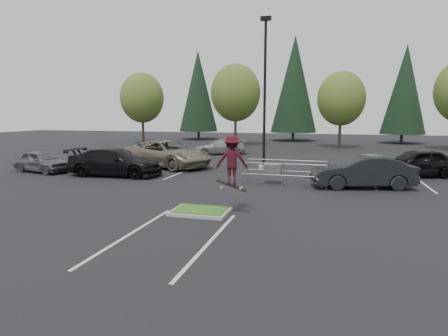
% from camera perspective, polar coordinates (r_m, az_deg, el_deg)
% --- Properties ---
extents(ground, '(120.00, 120.00, 0.00)m').
position_cam_1_polar(ground, '(14.70, -3.62, -6.87)').
color(ground, black).
rests_on(ground, ground).
extents(grass_median, '(2.20, 1.60, 0.16)m').
position_cam_1_polar(grass_median, '(14.68, -3.62, -6.58)').
color(grass_median, '#9E9993').
rests_on(grass_median, ground).
extents(stall_lines, '(22.62, 17.60, 0.01)m').
position_cam_1_polar(stall_lines, '(20.70, -1.75, -2.39)').
color(stall_lines, silver).
rests_on(stall_lines, ground).
extents(light_pole, '(0.70, 0.60, 10.12)m').
position_cam_1_polar(light_pole, '(25.75, 6.20, 9.86)').
color(light_pole, '#9E9993').
rests_on(light_pole, ground).
extents(decid_a, '(5.44, 5.44, 8.91)m').
position_cam_1_polar(decid_a, '(49.02, -12.36, 10.17)').
color(decid_a, '#38281C').
rests_on(decid_a, ground).
extents(decid_b, '(5.89, 5.89, 9.64)m').
position_cam_1_polar(decid_b, '(45.27, 1.77, 11.10)').
color(decid_b, '#38281C').
rests_on(decid_b, ground).
extents(decid_c, '(5.12, 5.12, 8.38)m').
position_cam_1_polar(decid_c, '(43.29, 17.41, 9.81)').
color(decid_c, '#38281C').
rests_on(decid_c, ground).
extents(conif_a, '(5.72, 5.72, 13.00)m').
position_cam_1_polar(conif_a, '(56.66, -3.95, 11.60)').
color(conif_a, '#38281C').
rests_on(conif_a, ground).
extents(conif_b, '(6.38, 6.38, 14.50)m').
position_cam_1_polar(conif_b, '(54.26, 10.67, 12.42)').
color(conif_b, '#38281C').
rests_on(conif_b, ground).
extents(conif_c, '(5.50, 5.50, 12.50)m').
position_cam_1_polar(conif_c, '(53.81, 25.84, 10.71)').
color(conif_c, '#38281C').
rests_on(conif_c, ground).
extents(cart_corral, '(4.56, 1.70, 1.28)m').
position_cam_1_polar(cart_corral, '(20.70, 7.83, -0.20)').
color(cart_corral, gray).
rests_on(cart_corral, ground).
extents(skateboarder, '(1.33, 0.94, 2.13)m').
position_cam_1_polar(skateboarder, '(14.16, 1.18, 1.16)').
color(skateboarder, black).
rests_on(skateboarder, ground).
extents(car_l_tan, '(7.58, 5.54, 1.92)m').
position_cam_1_polar(car_l_tan, '(27.44, -8.69, 2.18)').
color(car_l_tan, '#786F5B').
rests_on(car_l_tan, ground).
extents(car_l_black, '(5.98, 2.70, 1.70)m').
position_cam_1_polar(car_l_black, '(24.19, -16.28, 0.87)').
color(car_l_black, black).
rests_on(car_l_black, ground).
extents(car_l_grey, '(4.44, 2.55, 1.42)m').
position_cam_1_polar(car_l_grey, '(27.48, -26.09, 0.92)').
color(car_l_grey, '#575960').
rests_on(car_l_grey, ground).
extents(car_r_charc, '(5.39, 2.87, 1.69)m').
position_cam_1_polar(car_r_charc, '(20.71, 20.35, -0.54)').
color(car_r_charc, black).
rests_on(car_r_charc, ground).
extents(car_r_black, '(5.42, 3.61, 1.71)m').
position_cam_1_polar(car_r_black, '(25.65, 27.31, 0.70)').
color(car_r_black, black).
rests_on(car_r_black, ground).
extents(car_far_silver, '(5.27, 3.64, 1.42)m').
position_cam_1_polar(car_far_silver, '(35.46, -0.47, 3.25)').
color(car_far_silver, '#9F9F9A').
rests_on(car_far_silver, ground).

